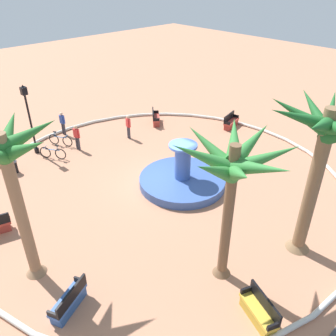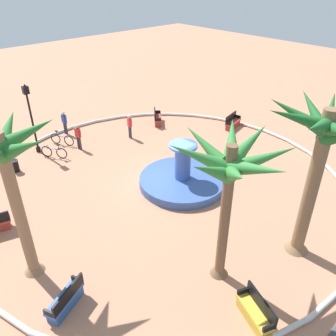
# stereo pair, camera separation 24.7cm
# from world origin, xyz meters

# --- Properties ---
(ground_plane) EXTENTS (80.00, 80.00, 0.00)m
(ground_plane) POSITION_xyz_m (0.00, 0.00, 0.00)
(ground_plane) COLOR tan
(plaza_curb) EXTENTS (19.62, 19.62, 0.20)m
(plaza_curb) POSITION_xyz_m (0.00, 0.00, 0.10)
(plaza_curb) COLOR silver
(plaza_curb) RESTS_ON ground
(fountain) EXTENTS (4.58, 4.58, 2.42)m
(fountain) POSITION_xyz_m (-0.74, 0.81, 0.33)
(fountain) COLOR #38569E
(fountain) RESTS_ON ground
(palm_tree_near_fountain) EXTENTS (3.68, 3.49, 6.17)m
(palm_tree_near_fountain) POSITION_xyz_m (7.71, 1.24, 4.68)
(palm_tree_near_fountain) COLOR #8E6B4C
(palm_tree_near_fountain) RESTS_ON ground
(palm_tree_by_curb) EXTENTS (4.08, 4.12, 5.80)m
(palm_tree_by_curb) POSITION_xyz_m (2.55, 6.16, 4.65)
(palm_tree_by_curb) COLOR brown
(palm_tree_by_curb) RESTS_ON ground
(palm_tree_mid_plaza) EXTENTS (4.22, 4.18, 6.45)m
(palm_tree_mid_plaza) POSITION_xyz_m (-0.80, 7.52, 4.93)
(palm_tree_mid_plaza) COLOR brown
(palm_tree_mid_plaza) RESTS_ON ground
(bench_east) EXTENTS (1.41, 1.55, 1.00)m
(bench_east) POSITION_xyz_m (-5.17, -6.28, 0.35)
(bench_east) COLOR #B73D33
(bench_east) RESTS_ON ground
(bench_west) EXTENTS (1.67, 0.85, 1.00)m
(bench_west) POSITION_xyz_m (-8.63, -2.03, 0.35)
(bench_west) COLOR #B73D33
(bench_west) RESTS_ON ground
(bench_north) EXTENTS (1.66, 1.13, 1.00)m
(bench_north) POSITION_xyz_m (7.61, 3.58, 0.35)
(bench_north) COLOR #335BA8
(bench_north) RESTS_ON ground
(bench_southeast) EXTENTS (1.06, 1.67, 1.00)m
(bench_southeast) POSITION_xyz_m (3.26, 8.26, 0.35)
(bench_southeast) COLOR gold
(bench_southeast) RESTS_ON ground
(lamppost) EXTENTS (0.32, 0.32, 4.36)m
(lamppost) POSITION_xyz_m (3.27, -8.03, 2.55)
(lamppost) COLOR black
(lamppost) RESTS_ON ground
(trash_bin) EXTENTS (0.46, 0.46, 0.73)m
(trash_bin) POSITION_xyz_m (5.27, -6.61, 0.39)
(trash_bin) COLOR black
(trash_bin) RESTS_ON ground
(bicycle_red_frame) EXTENTS (1.02, 1.45, 0.94)m
(bicycle_red_frame) POSITION_xyz_m (2.88, -6.60, 0.38)
(bicycle_red_frame) COLOR black
(bicycle_red_frame) RESTS_ON ground
(bicycle_by_lamppost) EXTENTS (0.88, 1.53, 0.94)m
(bicycle_by_lamppost) POSITION_xyz_m (1.68, -7.87, 0.38)
(bicycle_by_lamppost) COLOR black
(bicycle_by_lamppost) RESTS_ON ground
(person_cyclist_helmet) EXTENTS (0.28, 0.52, 1.66)m
(person_cyclist_helmet) POSITION_xyz_m (1.17, -6.58, 0.93)
(person_cyclist_helmet) COLOR #33333D
(person_cyclist_helmet) RESTS_ON ground
(person_cyclist_photo) EXTENTS (0.25, 0.53, 1.63)m
(person_cyclist_photo) POSITION_xyz_m (0.69, -9.24, 0.91)
(person_cyclist_photo) COLOR #33333D
(person_cyclist_photo) RESTS_ON ground
(person_pedestrian_stroll) EXTENTS (0.27, 0.52, 1.65)m
(person_pedestrian_stroll) POSITION_xyz_m (-2.19, -5.66, 0.92)
(person_pedestrian_stroll) COLOR #33333D
(person_pedestrian_stroll) RESTS_ON ground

